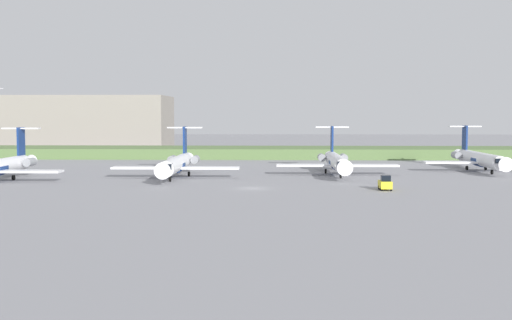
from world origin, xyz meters
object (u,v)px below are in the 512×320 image
(regional_jet_third, at_px, (177,163))
(regional_jet_fifth, at_px, (479,158))
(regional_jet_fourth, at_px, (336,161))
(baggage_tug, at_px, (385,184))

(regional_jet_third, bearing_deg, regional_jet_fifth, 14.47)
(regional_jet_fifth, bearing_deg, regional_jet_fourth, -163.88)
(baggage_tug, bearing_deg, regional_jet_fifth, 54.77)
(regional_jet_fifth, bearing_deg, baggage_tug, -125.23)
(regional_jet_fourth, bearing_deg, baggage_tug, -79.45)
(regional_jet_third, xyz_separation_m, baggage_tug, (34.35, -19.62, -1.53))
(regional_jet_third, relative_size, regional_jet_fifth, 1.00)
(regional_jet_third, height_order, regional_jet_fourth, same)
(regional_jet_fourth, relative_size, regional_jet_fifth, 1.00)
(regional_jet_third, height_order, regional_jet_fifth, same)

